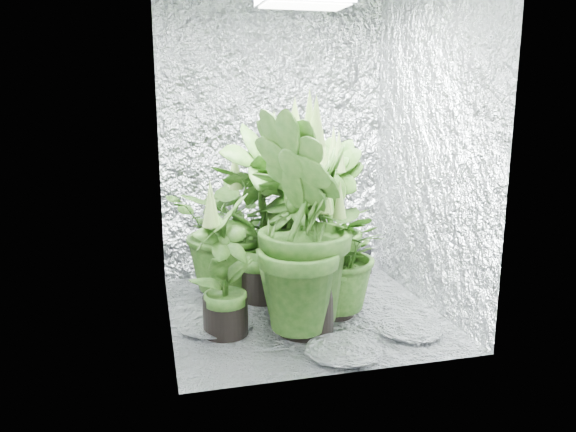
# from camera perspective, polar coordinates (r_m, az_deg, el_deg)

# --- Properties ---
(ground) EXTENTS (1.60, 1.60, 0.00)m
(ground) POSITION_cam_1_polar(r_m,az_deg,el_deg) (3.51, 1.48, -9.65)
(ground) COLOR silver
(ground) RESTS_ON ground
(walls) EXTENTS (1.62, 1.62, 2.00)m
(walls) POSITION_cam_1_polar(r_m,az_deg,el_deg) (3.27, 1.58, 6.81)
(walls) COLOR silver
(walls) RESTS_ON ground
(plant_a) EXTENTS (0.95, 0.95, 0.96)m
(plant_a) POSITION_cam_1_polar(r_m,az_deg,el_deg) (3.72, -5.87, -1.13)
(plant_a) COLOR black
(plant_a) RESTS_ON ground
(plant_b) EXTENTS (0.80, 0.80, 1.19)m
(plant_b) POSITION_cam_1_polar(r_m,az_deg,el_deg) (3.55, -2.63, 0.03)
(plant_b) COLOR black
(plant_b) RESTS_ON ground
(plant_c) EXTENTS (0.59, 0.59, 1.10)m
(plant_c) POSITION_cam_1_polar(r_m,az_deg,el_deg) (3.55, 3.76, -0.79)
(plant_c) COLOR black
(plant_c) RESTS_ON ground
(plant_d) EXTENTS (0.67, 0.67, 0.99)m
(plant_d) POSITION_cam_1_polar(r_m,az_deg,el_deg) (3.33, 0.81, -2.57)
(plant_d) COLOR black
(plant_d) RESTS_ON ground
(plant_e) EXTENTS (0.82, 0.82, 0.84)m
(plant_e) POSITION_cam_1_polar(r_m,az_deg,el_deg) (3.35, 4.76, -3.70)
(plant_e) COLOR black
(plant_e) RESTS_ON ground
(plant_f) EXTENTS (0.52, 0.52, 0.86)m
(plant_f) POSITION_cam_1_polar(r_m,az_deg,el_deg) (3.09, -6.50, -5.24)
(plant_f) COLOR black
(plant_f) RESTS_ON ground
(plant_g) EXTENTS (0.76, 0.76, 1.32)m
(plant_g) POSITION_cam_1_polar(r_m,az_deg,el_deg) (3.05, 1.82, -0.92)
(plant_g) COLOR black
(plant_g) RESTS_ON ground
(circulation_fan) EXTENTS (0.14, 0.27, 0.31)m
(circulation_fan) POSITION_cam_1_polar(r_m,az_deg,el_deg) (4.22, 7.40, -4.01)
(circulation_fan) COLOR black
(circulation_fan) RESTS_ON ground
(plant_label) EXTENTS (0.05, 0.04, 0.08)m
(plant_label) POSITION_cam_1_polar(r_m,az_deg,el_deg) (3.12, 3.18, -6.66)
(plant_label) COLOR white
(plant_label) RESTS_ON plant_g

